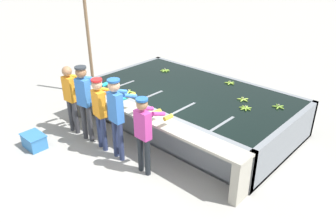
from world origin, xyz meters
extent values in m
plane|color=#A3A099|center=(0.00, 0.00, 0.00)|extent=(80.00, 80.00, 0.00)
cube|color=gray|center=(0.00, 1.88, 0.03)|extent=(5.05, 2.86, 0.06)
cube|color=gray|center=(0.00, 0.51, 0.45)|extent=(5.05, 0.12, 0.89)
cube|color=gray|center=(0.00, 3.25, 0.45)|extent=(5.05, 0.12, 0.89)
cube|color=gray|center=(-2.47, 1.88, 0.45)|extent=(0.12, 2.86, 0.89)
cube|color=gray|center=(2.47, 1.88, 0.45)|extent=(0.12, 2.86, 0.89)
cube|color=black|center=(0.00, 1.88, 0.47)|extent=(4.81, 2.62, 0.83)
cube|color=gray|center=(-1.52, 0.97, 0.45)|extent=(0.06, 0.80, 0.89)
cube|color=gray|center=(-0.51, 0.97, 0.45)|extent=(0.06, 0.80, 0.89)
cube|color=gray|center=(0.51, 0.97, 0.45)|extent=(0.06, 0.80, 0.89)
cube|color=gray|center=(1.52, 0.97, 0.45)|extent=(0.06, 0.80, 0.89)
cube|color=#A8A393|center=(0.00, 0.23, 0.87)|extent=(5.05, 0.45, 0.05)
cube|color=#A8A393|center=(-2.43, 0.23, 0.42)|extent=(0.16, 0.41, 0.84)
cube|color=#A8A393|center=(2.43, 0.23, 0.42)|extent=(0.16, 0.41, 0.84)
cylinder|color=#38383D|center=(-1.88, -0.36, 0.41)|extent=(0.11, 0.11, 0.82)
cylinder|color=#38383D|center=(-1.68, -0.35, 0.41)|extent=(0.11, 0.11, 0.82)
cube|color=orange|center=(-1.78, -0.35, 1.11)|extent=(0.33, 0.18, 0.58)
sphere|color=#9E704C|center=(-1.78, -0.35, 1.54)|extent=(0.22, 0.22, 0.22)
cylinder|color=orange|center=(-1.95, -0.11, 1.31)|extent=(0.09, 0.31, 0.18)
cylinder|color=teal|center=(-1.96, 0.14, 1.15)|extent=(0.09, 0.20, 0.08)
cylinder|color=orange|center=(-1.63, -0.10, 1.31)|extent=(0.09, 0.31, 0.18)
cylinder|color=teal|center=(-1.64, 0.15, 1.15)|extent=(0.09, 0.20, 0.08)
cylinder|color=#38383D|center=(-1.33, -0.36, 0.44)|extent=(0.11, 0.11, 0.87)
cylinder|color=#38383D|center=(-1.13, -0.33, 0.44)|extent=(0.11, 0.11, 0.87)
cube|color=blue|center=(-1.23, -0.35, 1.18)|extent=(0.34, 0.21, 0.62)
sphere|color=#896042|center=(-1.23, -0.35, 1.64)|extent=(0.24, 0.24, 0.24)
cylinder|color=#282D33|center=(-1.23, -0.35, 1.75)|extent=(0.25, 0.25, 0.04)
cylinder|color=blue|center=(-1.42, -0.12, 1.41)|extent=(0.12, 0.32, 0.18)
cylinder|color=#1EA3AD|center=(-1.45, 0.13, 1.24)|extent=(0.11, 0.21, 0.08)
cylinder|color=blue|center=(-1.10, -0.08, 1.41)|extent=(0.12, 0.32, 0.18)
cylinder|color=#1EA3AD|center=(-1.13, 0.17, 1.24)|extent=(0.11, 0.21, 0.08)
cylinder|color=navy|center=(-0.78, -0.34, 0.40)|extent=(0.11, 0.11, 0.80)
cylinder|color=navy|center=(-0.58, -0.37, 0.40)|extent=(0.11, 0.11, 0.80)
cube|color=orange|center=(-0.68, -0.35, 1.09)|extent=(0.34, 0.22, 0.57)
sphere|color=tan|center=(-0.68, -0.35, 1.51)|extent=(0.22, 0.22, 0.22)
cylinder|color=red|center=(-0.68, -0.35, 1.61)|extent=(0.23, 0.23, 0.04)
cylinder|color=orange|center=(-0.80, -0.08, 1.29)|extent=(0.13, 0.32, 0.18)
cylinder|color=#1EA3AD|center=(-0.76, 0.17, 1.13)|extent=(0.11, 0.21, 0.08)
cylinder|color=orange|center=(-0.48, -0.13, 1.29)|extent=(0.13, 0.32, 0.18)
cylinder|color=#1EA3AD|center=(-0.44, 0.11, 1.13)|extent=(0.11, 0.21, 0.08)
cylinder|color=navy|center=(-0.23, -0.34, 0.44)|extent=(0.11, 0.11, 0.87)
cylinder|color=navy|center=(-0.03, -0.36, 0.44)|extent=(0.11, 0.11, 0.87)
cube|color=blue|center=(-0.13, -0.35, 1.18)|extent=(0.33, 0.20, 0.62)
sphere|color=tan|center=(-0.13, -0.35, 1.64)|extent=(0.24, 0.24, 0.24)
cylinder|color=#1E5199|center=(-0.13, -0.35, 1.75)|extent=(0.25, 0.25, 0.04)
cylinder|color=blue|center=(-0.27, -0.09, 1.41)|extent=(0.11, 0.31, 0.18)
cylinder|color=gold|center=(-0.25, 0.16, 1.24)|extent=(0.10, 0.21, 0.08)
cylinder|color=blue|center=(0.05, -0.12, 1.41)|extent=(0.11, 0.31, 0.18)
cylinder|color=gold|center=(0.07, 0.13, 1.24)|extent=(0.10, 0.21, 0.08)
cylinder|color=#1E2328|center=(0.53, -0.33, 0.39)|extent=(0.11, 0.11, 0.79)
cylinder|color=#1E2328|center=(0.73, -0.34, 0.39)|extent=(0.11, 0.11, 0.79)
cube|color=#BC388E|center=(0.63, -0.34, 1.07)|extent=(0.33, 0.18, 0.56)
sphere|color=#9E704C|center=(0.63, -0.34, 1.48)|extent=(0.21, 0.21, 0.21)
cylinder|color=#1E5199|center=(0.63, -0.34, 1.58)|extent=(0.22, 0.22, 0.04)
cylinder|color=#BC388E|center=(0.48, -0.08, 1.26)|extent=(0.09, 0.31, 0.18)
cylinder|color=gold|center=(0.49, 0.17, 1.10)|extent=(0.09, 0.20, 0.08)
cylinder|color=#BC388E|center=(0.80, -0.10, 1.26)|extent=(0.09, 0.31, 0.18)
cylinder|color=gold|center=(0.81, 0.15, 1.10)|extent=(0.09, 0.20, 0.08)
ellipsoid|color=#75A333|center=(2.05, 2.40, 0.91)|extent=(0.17, 0.06, 0.04)
ellipsoid|color=#75A333|center=(2.02, 2.45, 0.91)|extent=(0.11, 0.17, 0.04)
ellipsoid|color=#75A333|center=(1.95, 2.44, 0.91)|extent=(0.15, 0.15, 0.04)
ellipsoid|color=#75A333|center=(1.94, 2.38, 0.91)|extent=(0.17, 0.11, 0.04)
ellipsoid|color=#75A333|center=(2.00, 2.35, 0.91)|extent=(0.06, 0.17, 0.04)
cylinder|color=tan|center=(1.99, 2.41, 0.94)|extent=(0.03, 0.03, 0.04)
ellipsoid|color=#93BC3D|center=(-0.99, 0.71, 0.91)|extent=(0.12, 0.16, 0.04)
ellipsoid|color=#93BC3D|center=(-0.98, 0.79, 0.91)|extent=(0.16, 0.12, 0.04)
ellipsoid|color=#93BC3D|center=(-1.05, 0.80, 0.91)|extent=(0.12, 0.16, 0.04)
ellipsoid|color=#93BC3D|center=(-1.07, 0.73, 0.91)|extent=(0.16, 0.12, 0.04)
cylinder|color=tan|center=(-1.02, 0.76, 0.94)|extent=(0.03, 0.03, 0.04)
ellipsoid|color=#9EC642|center=(1.23, 2.17, 0.91)|extent=(0.06, 0.17, 0.04)
ellipsoid|color=#9EC642|center=(1.28, 2.21, 0.91)|extent=(0.17, 0.07, 0.04)
ellipsoid|color=#9EC642|center=(1.25, 2.27, 0.91)|extent=(0.11, 0.17, 0.04)
ellipsoid|color=#9EC642|center=(1.19, 2.26, 0.91)|extent=(0.14, 0.15, 0.04)
ellipsoid|color=#9EC642|center=(1.18, 2.20, 0.91)|extent=(0.17, 0.11, 0.04)
cylinder|color=tan|center=(1.22, 2.22, 0.94)|extent=(0.03, 0.03, 0.04)
ellipsoid|color=#7FAD33|center=(1.45, 1.84, 0.91)|extent=(0.17, 0.10, 0.04)
ellipsoid|color=#7FAD33|center=(1.48, 1.81, 0.91)|extent=(0.08, 0.17, 0.04)
ellipsoid|color=#7FAD33|center=(1.53, 1.82, 0.91)|extent=(0.13, 0.16, 0.04)
ellipsoid|color=#7FAD33|center=(1.55, 1.86, 0.91)|extent=(0.17, 0.05, 0.04)
ellipsoid|color=#7FAD33|center=(1.54, 1.90, 0.91)|extent=(0.14, 0.15, 0.04)
ellipsoid|color=#7FAD33|center=(1.49, 1.92, 0.91)|extent=(0.06, 0.17, 0.04)
ellipsoid|color=#7FAD33|center=(1.45, 1.89, 0.91)|extent=(0.17, 0.11, 0.04)
cylinder|color=tan|center=(1.50, 1.86, 0.94)|extent=(0.03, 0.03, 0.04)
ellipsoid|color=#8CB738|center=(0.46, 2.94, 0.91)|extent=(0.10, 0.17, 0.04)
ellipsoid|color=#8CB738|center=(0.40, 2.93, 0.91)|extent=(0.15, 0.14, 0.04)
ellipsoid|color=#8CB738|center=(0.39, 2.86, 0.91)|extent=(0.16, 0.12, 0.04)
ellipsoid|color=#8CB738|center=(0.45, 2.84, 0.91)|extent=(0.07, 0.17, 0.04)
ellipsoid|color=#8CB738|center=(0.49, 2.89, 0.91)|extent=(0.17, 0.05, 0.04)
cylinder|color=tan|center=(0.44, 2.89, 0.94)|extent=(0.03, 0.03, 0.04)
ellipsoid|color=#75A333|center=(-1.38, 2.49, 0.91)|extent=(0.17, 0.11, 0.04)
ellipsoid|color=#75A333|center=(-1.42, 2.52, 0.91)|extent=(0.07, 0.17, 0.04)
ellipsoid|color=#75A333|center=(-1.47, 2.51, 0.91)|extent=(0.13, 0.16, 0.04)
ellipsoid|color=#75A333|center=(-1.49, 2.47, 0.91)|extent=(0.17, 0.04, 0.04)
ellipsoid|color=#75A333|center=(-1.47, 2.43, 0.91)|extent=(0.13, 0.16, 0.04)
ellipsoid|color=#75A333|center=(-1.42, 2.42, 0.91)|extent=(0.07, 0.17, 0.04)
ellipsoid|color=#75A333|center=(-1.38, 2.45, 0.91)|extent=(0.17, 0.11, 0.04)
cylinder|color=tan|center=(-1.43, 2.47, 0.94)|extent=(0.03, 0.03, 0.04)
cube|color=silver|center=(0.35, 0.39, 0.90)|extent=(0.10, 0.20, 0.00)
cube|color=black|center=(0.28, 0.20, 0.90)|extent=(0.06, 0.10, 0.02)
cube|color=#3375B7|center=(-1.82, -1.36, 0.15)|extent=(0.52, 0.36, 0.30)
cube|color=#3375B7|center=(-1.82, -1.36, 0.31)|extent=(0.55, 0.39, 0.02)
cylinder|color=#846647|center=(-3.37, 1.36, 1.60)|extent=(0.09, 0.09, 3.20)
camera|label=1|loc=(4.55, -3.92, 3.97)|focal=35.00mm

